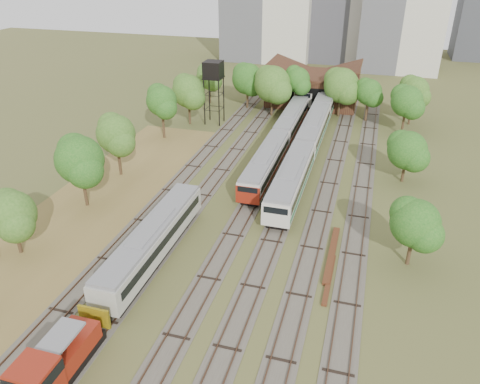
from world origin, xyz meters
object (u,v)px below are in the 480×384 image
(railcar_red_set, at_px, (280,140))
(railcar_green_set, at_px, (313,130))
(shunter_locomotive, at_px, (54,365))
(water_tower, at_px, (213,71))

(railcar_red_set, distance_m, railcar_green_set, 6.22)
(shunter_locomotive, distance_m, water_tower, 53.39)
(railcar_red_set, relative_size, water_tower, 3.43)
(railcar_green_set, relative_size, shunter_locomotive, 6.43)
(railcar_green_set, height_order, water_tower, water_tower)
(railcar_green_set, bearing_deg, shunter_locomotive, -101.77)
(railcar_red_set, relative_size, shunter_locomotive, 4.27)
(water_tower, bearing_deg, railcar_green_set, -14.83)
(railcar_green_set, distance_m, water_tower, 18.72)
(railcar_red_set, height_order, water_tower, water_tower)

